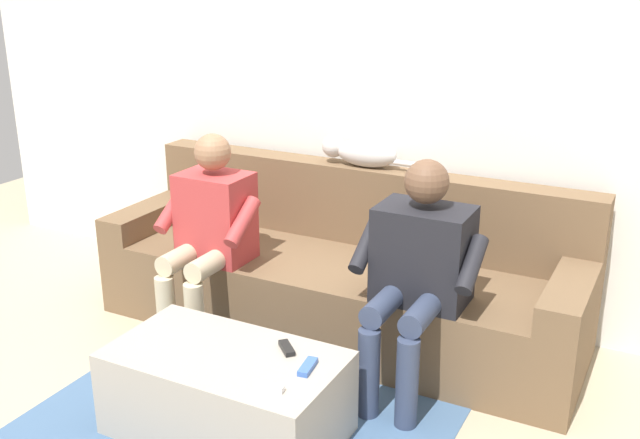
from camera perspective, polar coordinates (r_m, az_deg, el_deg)
name	(u,v)px	position (r m, az deg, el deg)	size (l,w,h in m)	color
ground_plane	(272,390)	(3.59, -3.75, -13.06)	(8.00, 8.00, 0.00)	tan
back_wall	(378,83)	(4.14, 4.49, 10.52)	(5.77, 0.06, 2.58)	silver
couch	(341,277)	(4.03, 1.62, -4.49)	(2.61, 0.82, 0.86)	brown
coffee_table	(227,393)	(3.23, -7.25, -13.19)	(0.98, 0.55, 0.38)	#A89E8E
person_left_seated	(418,265)	(3.37, 7.61, -3.49)	(0.58, 0.59, 1.10)	black
person_right_seated	(209,227)	(3.87, -8.58, -0.56)	(0.52, 0.53, 1.10)	#B23838
cat_on_backrest	(360,152)	(4.06, 3.09, 5.28)	(0.59, 0.15, 0.17)	silver
remote_white	(270,387)	(2.87, -3.92, -12.84)	(0.11, 0.03, 0.02)	white
remote_black	(287,348)	(3.13, -2.59, -9.91)	(0.12, 0.04, 0.02)	black
remote_blue	(308,367)	(2.99, -0.96, -11.33)	(0.13, 0.04, 0.02)	#3860B7
floor_rug	(242,417)	(3.41, -6.03, -14.98)	(1.77, 1.71, 0.01)	#426084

